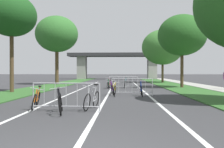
% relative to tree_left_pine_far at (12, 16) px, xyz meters
% --- Properties ---
extents(grass_verge_left, '(3.15, 55.05, 0.05)m').
position_rel_tree_left_pine_far_xyz_m(grass_verge_left, '(0.61, 9.50, -5.33)').
color(grass_verge_left, '#2D5B26').
rests_on(grass_verge_left, ground).
extents(grass_verge_right, '(3.15, 55.05, 0.05)m').
position_rel_tree_left_pine_far_xyz_m(grass_verge_right, '(12.97, 9.50, -5.33)').
color(grass_verge_right, '#2D5B26').
rests_on(grass_verge_right, ground).
extents(sidewalk_path_right, '(2.08, 55.05, 0.08)m').
position_rel_tree_left_pine_far_xyz_m(sidewalk_path_right, '(15.59, 9.50, -5.31)').
color(sidewalk_path_right, '#9E9B93').
rests_on(sidewalk_path_right, ground).
extents(lane_stripe_center, '(0.14, 31.85, 0.01)m').
position_rel_tree_left_pine_far_xyz_m(lane_stripe_center, '(6.79, 2.90, -5.35)').
color(lane_stripe_center, silver).
rests_on(lane_stripe_center, ground).
extents(lane_stripe_right_lane, '(0.14, 31.85, 0.01)m').
position_rel_tree_left_pine_far_xyz_m(lane_stripe_right_lane, '(9.33, 2.90, -5.35)').
color(lane_stripe_right_lane, silver).
rests_on(lane_stripe_right_lane, ground).
extents(lane_stripe_left_lane, '(0.14, 31.85, 0.01)m').
position_rel_tree_left_pine_far_xyz_m(lane_stripe_left_lane, '(4.25, 2.90, -5.35)').
color(lane_stripe_left_lane, silver).
rests_on(lane_stripe_left_lane, ground).
extents(overpass_bridge, '(19.20, 3.70, 5.16)m').
position_rel_tree_left_pine_far_xyz_m(overpass_bridge, '(6.79, 32.47, -1.67)').
color(overpass_bridge, '#2D2D30').
rests_on(overpass_bridge, ground).
extents(tree_left_pine_far, '(3.45, 3.45, 6.85)m').
position_rel_tree_left_pine_far_xyz_m(tree_left_pine_far, '(0.00, 0.00, 0.00)').
color(tree_left_pine_far, '#4C3823').
rests_on(tree_left_pine_far, ground).
extents(tree_left_pine_near, '(4.88, 4.88, 7.88)m').
position_rel_tree_left_pine_far_xyz_m(tree_left_pine_near, '(0.23, 11.39, 0.43)').
color(tree_left_pine_near, '#4C3823').
rests_on(tree_left_pine_near, ground).
extents(tree_right_cypress_far, '(4.36, 4.36, 6.62)m').
position_rel_tree_left_pine_far_xyz_m(tree_right_cypress_far, '(13.13, 5.63, -0.60)').
color(tree_right_cypress_far, '#4C3823').
rests_on(tree_right_cypress_far, ground).
extents(tree_right_oak_mid, '(5.50, 5.50, 7.07)m').
position_rel_tree_left_pine_far_xyz_m(tree_right_oak_mid, '(13.14, 16.25, -0.63)').
color(tree_right_oak_mid, brown).
rests_on(tree_right_oak_mid, ground).
extents(crowd_barrier_nearest, '(2.57, 0.56, 1.05)m').
position_rel_tree_left_pine_far_xyz_m(crowd_barrier_nearest, '(5.60, -8.05, -4.83)').
color(crowd_barrier_nearest, '#ADADB2').
rests_on(crowd_barrier_nearest, ground).
extents(crowd_barrier_second, '(2.56, 0.52, 1.05)m').
position_rel_tree_left_pine_far_xyz_m(crowd_barrier_second, '(8.31, -1.67, -4.83)').
color(crowd_barrier_second, '#ADADB2').
rests_on(crowd_barrier_second, ground).
extents(crowd_barrier_third, '(2.55, 0.46, 1.05)m').
position_rel_tree_left_pine_far_xyz_m(crowd_barrier_third, '(7.83, 4.71, -4.83)').
color(crowd_barrier_third, '#ADADB2').
rests_on(crowd_barrier_third, ground).
extents(bicycle_red_0, '(0.55, 1.67, 0.96)m').
position_rel_tree_left_pine_far_xyz_m(bicycle_red_0, '(6.57, 5.19, -4.99)').
color(bicycle_red_0, black).
rests_on(bicycle_red_0, ground).
extents(bicycle_yellow_1, '(0.66, 1.68, 0.85)m').
position_rel_tree_left_pine_far_xyz_m(bicycle_yellow_1, '(7.13, -1.17, -5.01)').
color(bicycle_yellow_1, black).
rests_on(bicycle_yellow_1, ground).
extents(bicycle_blue_2, '(0.47, 1.68, 0.95)m').
position_rel_tree_left_pine_far_xyz_m(bicycle_blue_2, '(8.84, -2.21, -4.98)').
color(bicycle_blue_2, black).
rests_on(bicycle_blue_2, ground).
extents(bicycle_teal_3, '(0.51, 1.72, 1.01)m').
position_rel_tree_left_pine_far_xyz_m(bicycle_teal_3, '(7.97, 5.23, -4.97)').
color(bicycle_teal_3, black).
rests_on(bicycle_teal_3, ground).
extents(bicycle_black_4, '(0.50, 1.66, 0.96)m').
position_rel_tree_left_pine_far_xyz_m(bicycle_black_4, '(5.51, -8.55, -4.97)').
color(bicycle_black_4, black).
rests_on(bicycle_black_4, ground).
extents(bicycle_purple_5, '(0.49, 1.72, 0.98)m').
position_rel_tree_left_pine_far_xyz_m(bicycle_purple_5, '(7.12, -2.22, -4.97)').
color(bicycle_purple_5, black).
rests_on(bicycle_purple_5, ground).
extents(bicycle_orange_6, '(0.69, 1.70, 0.90)m').
position_rel_tree_left_pine_far_xyz_m(bicycle_orange_6, '(4.32, -7.56, -5.00)').
color(bicycle_orange_6, black).
rests_on(bicycle_orange_6, ground).
extents(bicycle_green_7, '(0.49, 1.70, 0.88)m').
position_rel_tree_left_pine_far_xyz_m(bicycle_green_7, '(6.57, 4.29, -5.00)').
color(bicycle_green_7, black).
rests_on(bicycle_green_7, ground).
extents(bicycle_silver_8, '(0.54, 1.69, 0.98)m').
position_rel_tree_left_pine_far_xyz_m(bicycle_silver_8, '(6.51, -7.57, -4.97)').
color(bicycle_silver_8, black).
rests_on(bicycle_silver_8, ground).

